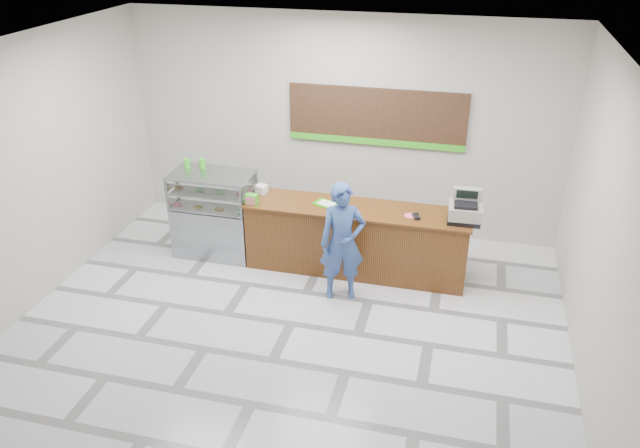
% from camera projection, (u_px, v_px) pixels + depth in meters
% --- Properties ---
extents(floor, '(7.00, 7.00, 0.00)m').
position_uv_depth(floor, '(291.00, 324.00, 8.14)').
color(floor, silver).
rests_on(floor, ground).
extents(back_wall, '(7.00, 0.00, 7.00)m').
position_uv_depth(back_wall, '(342.00, 126.00, 9.94)').
color(back_wall, '#B9B5AA').
rests_on(back_wall, floor).
extents(ceiling, '(7.00, 7.00, 0.00)m').
position_uv_depth(ceiling, '(284.00, 52.00, 6.56)').
color(ceiling, silver).
rests_on(ceiling, back_wall).
extents(sales_counter, '(3.26, 0.76, 1.03)m').
position_uv_depth(sales_counter, '(356.00, 239.00, 9.13)').
color(sales_counter, brown).
rests_on(sales_counter, floor).
extents(display_case, '(1.22, 0.72, 1.33)m').
position_uv_depth(display_case, '(214.00, 213.00, 9.54)').
color(display_case, gray).
rests_on(display_case, floor).
extents(menu_board, '(2.80, 0.06, 0.90)m').
position_uv_depth(menu_board, '(376.00, 118.00, 9.71)').
color(menu_board, black).
rests_on(menu_board, back_wall).
extents(cash_register, '(0.47, 0.49, 0.42)m').
position_uv_depth(cash_register, '(465.00, 209.00, 8.48)').
color(cash_register, black).
rests_on(cash_register, sales_counter).
extents(card_terminal, '(0.13, 0.18, 0.04)m').
position_uv_depth(card_terminal, '(416.00, 216.00, 8.60)').
color(card_terminal, black).
rests_on(card_terminal, sales_counter).
extents(serving_tray, '(0.40, 0.34, 0.02)m').
position_uv_depth(serving_tray, '(326.00, 204.00, 8.99)').
color(serving_tray, '#32B20F').
rests_on(serving_tray, sales_counter).
extents(napkin_box, '(0.18, 0.18, 0.12)m').
position_uv_depth(napkin_box, '(261.00, 189.00, 9.34)').
color(napkin_box, white).
rests_on(napkin_box, sales_counter).
extents(straw_cup, '(0.08, 0.08, 0.12)m').
position_uv_depth(straw_cup, '(263.00, 191.00, 9.28)').
color(straw_cup, silver).
rests_on(straw_cup, sales_counter).
extents(promo_box, '(0.18, 0.12, 0.15)m').
position_uv_depth(promo_box, '(252.00, 199.00, 8.97)').
color(promo_box, green).
rests_on(promo_box, sales_counter).
extents(donut_decal, '(0.18, 0.18, 0.00)m').
position_uv_depth(donut_decal, '(411.00, 216.00, 8.66)').
color(donut_decal, '#F0557D').
rests_on(donut_decal, sales_counter).
extents(green_cup_left, '(0.09, 0.09, 0.15)m').
position_uv_depth(green_cup_left, '(187.00, 163.00, 9.42)').
color(green_cup_left, green).
rests_on(green_cup_left, display_case).
extents(green_cup_right, '(0.10, 0.10, 0.15)m').
position_uv_depth(green_cup_right, '(203.00, 163.00, 9.41)').
color(green_cup_right, green).
rests_on(green_cup_right, display_case).
extents(customer, '(0.71, 0.58, 1.68)m').
position_uv_depth(customer, '(342.00, 242.00, 8.38)').
color(customer, '#314E8D').
rests_on(customer, floor).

